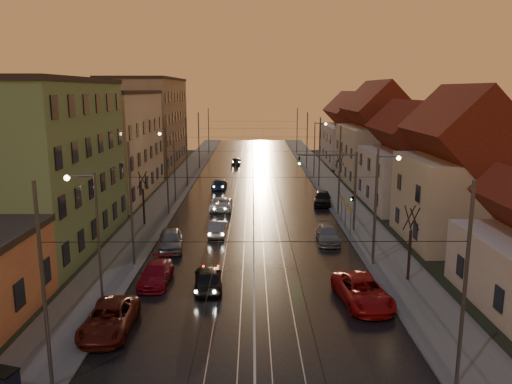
{
  "coord_description": "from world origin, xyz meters",
  "views": [
    {
      "loc": [
        -0.09,
        -25.11,
        12.46
      ],
      "look_at": [
        0.25,
        22.33,
        2.72
      ],
      "focal_mm": 35.0,
      "sensor_mm": 36.0,
      "label": 1
    }
  ],
  "objects_px": {
    "driving_car_2": "(221,203)",
    "parked_left_3": "(170,240)",
    "parked_left_2": "(156,274)",
    "parked_right_2": "(322,198)",
    "street_lamp_2": "(172,159)",
    "driving_car_4": "(236,161)",
    "driving_car_1": "(218,228)",
    "parked_right_1": "(328,234)",
    "driving_car_0": "(208,278)",
    "parked_left_1": "(109,319)",
    "street_lamp_3": "(317,144)",
    "driving_car_3": "(219,184)",
    "parked_right_0": "(363,291)",
    "street_lamp_1": "(380,197)",
    "traffic_light_mast": "(344,181)",
    "street_lamp_0": "(92,227)"
  },
  "relations": [
    {
      "from": "traffic_light_mast",
      "to": "driving_car_0",
      "type": "relative_size",
      "value": 1.67
    },
    {
      "from": "street_lamp_1",
      "to": "parked_left_3",
      "type": "xyz_separation_m",
      "value": [
        -15.71,
        2.88,
        -4.1
      ]
    },
    {
      "from": "driving_car_0",
      "to": "driving_car_3",
      "type": "bearing_deg",
      "value": -92.73
    },
    {
      "from": "street_lamp_1",
      "to": "driving_car_4",
      "type": "height_order",
      "value": "street_lamp_1"
    },
    {
      "from": "parked_right_0",
      "to": "parked_right_1",
      "type": "bearing_deg",
      "value": 84.09
    },
    {
      "from": "street_lamp_3",
      "to": "parked_right_2",
      "type": "relative_size",
      "value": 1.74
    },
    {
      "from": "street_lamp_1",
      "to": "street_lamp_3",
      "type": "xyz_separation_m",
      "value": [
        0.0,
        36.0,
        0.0
      ]
    },
    {
      "from": "street_lamp_3",
      "to": "driving_car_4",
      "type": "distance_m",
      "value": 18.12
    },
    {
      "from": "driving_car_3",
      "to": "parked_left_3",
      "type": "distance_m",
      "value": 24.85
    },
    {
      "from": "parked_left_3",
      "to": "parked_right_2",
      "type": "bearing_deg",
      "value": 39.75
    },
    {
      "from": "parked_right_2",
      "to": "parked_left_1",
      "type": "bearing_deg",
      "value": -109.88
    },
    {
      "from": "parked_left_2",
      "to": "parked_right_2",
      "type": "relative_size",
      "value": 0.99
    },
    {
      "from": "driving_car_2",
      "to": "parked_left_3",
      "type": "xyz_separation_m",
      "value": [
        -3.2,
        -13.4,
        0.1
      ]
    },
    {
      "from": "street_lamp_2",
      "to": "parked_right_1",
      "type": "xyz_separation_m",
      "value": [
        15.3,
        -15.19,
        -4.23
      ]
    },
    {
      "from": "parked_left_1",
      "to": "parked_left_3",
      "type": "distance_m",
      "value": 13.79
    },
    {
      "from": "parked_left_3",
      "to": "parked_right_2",
      "type": "relative_size",
      "value": 1.01
    },
    {
      "from": "street_lamp_2",
      "to": "street_lamp_1",
      "type": "bearing_deg",
      "value": -47.68
    },
    {
      "from": "street_lamp_2",
      "to": "street_lamp_3",
      "type": "relative_size",
      "value": 1.0
    },
    {
      "from": "street_lamp_2",
      "to": "driving_car_3",
      "type": "relative_size",
      "value": 1.84
    },
    {
      "from": "driving_car_4",
      "to": "parked_right_0",
      "type": "xyz_separation_m",
      "value": [
        9.24,
        -56.42,
        0.16
      ]
    },
    {
      "from": "parked_left_2",
      "to": "parked_left_3",
      "type": "xyz_separation_m",
      "value": [
        -0.19,
        7.1,
        0.13
      ]
    },
    {
      "from": "driving_car_0",
      "to": "driving_car_4",
      "type": "height_order",
      "value": "driving_car_0"
    },
    {
      "from": "driving_car_3",
      "to": "parked_right_1",
      "type": "height_order",
      "value": "parked_right_1"
    },
    {
      "from": "street_lamp_3",
      "to": "parked_right_2",
      "type": "xyz_separation_m",
      "value": [
        -1.5,
        -17.61,
        -4.1
      ]
    },
    {
      "from": "street_lamp_2",
      "to": "driving_car_4",
      "type": "relative_size",
      "value": 2.24
    },
    {
      "from": "driving_car_2",
      "to": "parked_left_3",
      "type": "distance_m",
      "value": 13.78
    },
    {
      "from": "traffic_light_mast",
      "to": "parked_left_1",
      "type": "height_order",
      "value": "traffic_light_mast"
    },
    {
      "from": "driving_car_0",
      "to": "parked_left_2",
      "type": "bearing_deg",
      "value": -20.32
    },
    {
      "from": "street_lamp_0",
      "to": "street_lamp_1",
      "type": "relative_size",
      "value": 1.0
    },
    {
      "from": "driving_car_2",
      "to": "parked_right_0",
      "type": "relative_size",
      "value": 0.89
    },
    {
      "from": "parked_left_3",
      "to": "parked_left_2",
      "type": "bearing_deg",
      "value": -96.25
    },
    {
      "from": "parked_right_0",
      "to": "driving_car_1",
      "type": "bearing_deg",
      "value": 116.98
    },
    {
      "from": "street_lamp_1",
      "to": "driving_car_4",
      "type": "xyz_separation_m",
      "value": [
        -11.93,
        48.95,
        -4.28
      ]
    },
    {
      "from": "street_lamp_2",
      "to": "traffic_light_mast",
      "type": "distance_m",
      "value": 20.89
    },
    {
      "from": "traffic_light_mast",
      "to": "parked_left_2",
      "type": "relative_size",
      "value": 1.58
    },
    {
      "from": "parked_right_2",
      "to": "driving_car_0",
      "type": "bearing_deg",
      "value": -106.5
    },
    {
      "from": "driving_car_2",
      "to": "street_lamp_0",
      "type": "bearing_deg",
      "value": 75.43
    },
    {
      "from": "driving_car_1",
      "to": "street_lamp_1",
      "type": "bearing_deg",
      "value": 152.13
    },
    {
      "from": "driving_car_4",
      "to": "street_lamp_0",
      "type": "bearing_deg",
      "value": 87.78
    },
    {
      "from": "parked_left_2",
      "to": "street_lamp_3",
      "type": "bearing_deg",
      "value": 69.78
    },
    {
      "from": "street_lamp_2",
      "to": "driving_car_1",
      "type": "distance_m",
      "value": 15.14
    },
    {
      "from": "parked_left_1",
      "to": "parked_left_2",
      "type": "relative_size",
      "value": 1.13
    },
    {
      "from": "parked_left_1",
      "to": "parked_right_0",
      "type": "bearing_deg",
      "value": 13.55
    },
    {
      "from": "driving_car_1",
      "to": "driving_car_3",
      "type": "distance_m",
      "value": 20.93
    },
    {
      "from": "street_lamp_3",
      "to": "parked_left_3",
      "type": "distance_m",
      "value": 36.88
    },
    {
      "from": "street_lamp_3",
      "to": "driving_car_0",
      "type": "distance_m",
      "value": 43.08
    },
    {
      "from": "street_lamp_1",
      "to": "street_lamp_2",
      "type": "bearing_deg",
      "value": 132.32
    },
    {
      "from": "driving_car_1",
      "to": "parked_right_1",
      "type": "height_order",
      "value": "driving_car_1"
    },
    {
      "from": "street_lamp_2",
      "to": "parked_left_1",
      "type": "xyz_separation_m",
      "value": [
        1.5,
        -30.87,
        -4.17
      ]
    },
    {
      "from": "traffic_light_mast",
      "to": "parked_left_1",
      "type": "xyz_separation_m",
      "value": [
        -15.59,
        -18.87,
        -3.89
      ]
    }
  ]
}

